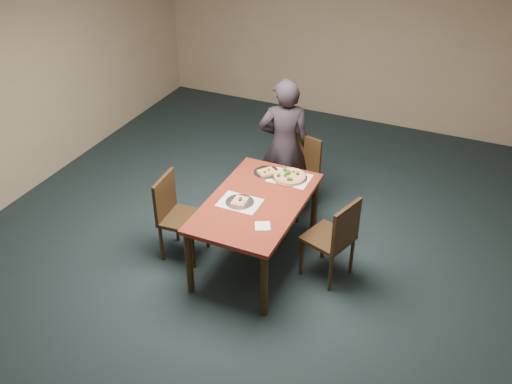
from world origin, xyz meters
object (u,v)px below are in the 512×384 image
at_px(chair_far, 299,170).
at_px(diner, 284,145).
at_px(chair_left, 176,212).
at_px(slice_plate_far, 267,172).
at_px(dining_table, 256,208).
at_px(chair_right, 335,236).
at_px(slice_plate_near, 240,201).
at_px(pizza_pan, 289,176).

distance_m(chair_far, diner, 0.34).
distance_m(chair_left, slice_plate_far, 1.05).
xyz_separation_m(dining_table, chair_left, (-0.81, -0.21, -0.14)).
distance_m(chair_right, slice_plate_far, 1.06).
distance_m(dining_table, slice_plate_far, 0.55).
distance_m(dining_table, diner, 1.12).
xyz_separation_m(chair_right, diner, (-0.95, 1.03, 0.28)).
height_order(diner, slice_plate_near, diner).
xyz_separation_m(pizza_pan, slice_plate_far, (-0.26, 0.00, -0.01)).
xyz_separation_m(chair_left, pizza_pan, (0.95, 0.74, 0.26)).
xyz_separation_m(dining_table, diner, (-0.14, 1.10, 0.14)).
relative_size(dining_table, slice_plate_far, 5.36).
bearing_deg(pizza_pan, chair_far, 99.29).
height_order(chair_far, chair_left, same).
distance_m(chair_far, slice_plate_far, 0.65).
bearing_deg(slice_plate_far, diner, 93.23).
bearing_deg(chair_far, chair_right, -38.67).
relative_size(chair_far, slice_plate_near, 3.25).
distance_m(chair_far, slice_plate_near, 1.24).
bearing_deg(diner, slice_plate_far, 68.40).
xyz_separation_m(chair_far, diner, (-0.19, -0.01, 0.28)).
height_order(dining_table, diner, diner).
height_order(chair_left, slice_plate_far, chair_left).
relative_size(chair_right, diner, 0.57).
bearing_deg(dining_table, pizza_pan, 74.56).
bearing_deg(slice_plate_far, chair_right, -26.49).
height_order(chair_far, slice_plate_far, chair_far).
xyz_separation_m(chair_right, pizza_pan, (-0.66, 0.46, 0.26)).
relative_size(chair_right, pizza_pan, 2.49).
distance_m(dining_table, slice_plate_near, 0.19).
xyz_separation_m(chair_left, chair_right, (1.62, 0.28, 0.00)).
bearing_deg(slice_plate_near, pizza_pan, 66.26).
relative_size(chair_right, slice_plate_near, 3.25).
bearing_deg(diner, chair_left, 38.26).
bearing_deg(pizza_pan, slice_plate_far, 179.73).
bearing_deg(chair_left, slice_plate_near, -85.18).
distance_m(diner, slice_plate_far, 0.57).
bearing_deg(dining_table, chair_right, 5.05).
bearing_deg(diner, chair_right, 107.89).
bearing_deg(chair_right, chair_left, -61.86).
bearing_deg(slice_plate_far, chair_far, 74.34).
height_order(chair_left, slice_plate_near, chair_left).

